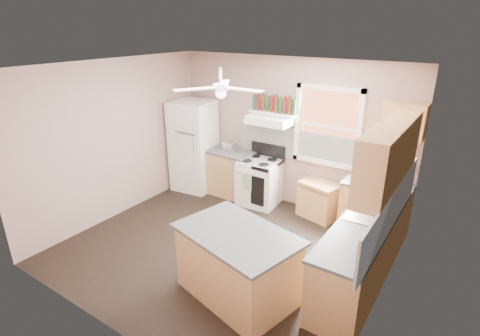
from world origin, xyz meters
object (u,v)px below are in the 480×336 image
Objects in this scene: stove at (259,182)px; island at (237,266)px; toaster at (229,147)px; refrigerator at (194,146)px; cart at (319,200)px.

stove is 0.62× the size of island.
island is at bearing -41.16° from toaster.
toaster is 0.33× the size of stove.
cart is at bearing -3.32° from refrigerator.
toaster reaches higher than stove.
island is at bearing -77.81° from cart.
refrigerator is at bearing -162.39° from cart.
stove and island have the same top height.
toaster reaches higher than cart.
refrigerator is 1.57m from stove.
toaster is 1.97m from cart.
island is (1.11, -2.37, 0.00)m from stove.
toaster is (0.79, 0.14, 0.09)m from refrigerator.
cart is 0.47× the size of island.
stove is at bearing -3.94° from refrigerator.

